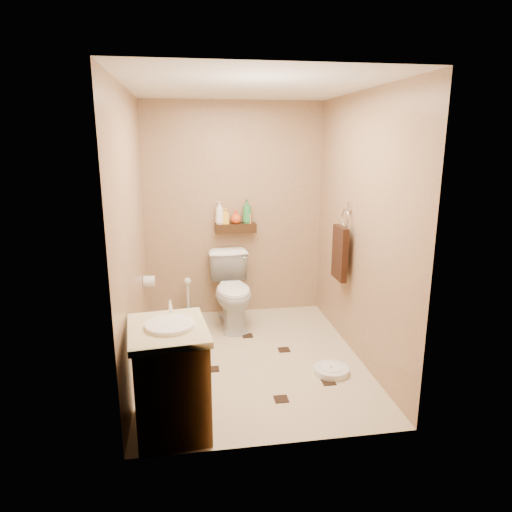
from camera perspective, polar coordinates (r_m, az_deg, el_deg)
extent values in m
plane|color=beige|center=(4.37, -0.66, -12.69)|extent=(2.50, 2.50, 0.00)
cube|color=#A57D5E|center=(5.19, -2.68, 5.64)|extent=(2.00, 0.04, 2.40)
cube|color=#A57D5E|center=(2.77, 2.97, -2.14)|extent=(2.00, 0.04, 2.40)
cube|color=#A57D5E|center=(3.95, -15.22, 2.39)|extent=(0.04, 2.50, 2.40)
cube|color=#A57D5E|center=(4.22, 12.87, 3.28)|extent=(0.04, 2.50, 2.40)
cube|color=silver|center=(3.91, -0.77, 20.44)|extent=(2.00, 2.50, 0.02)
cube|color=#34200E|center=(5.14, -2.56, 3.52)|extent=(0.46, 0.14, 0.10)
cube|color=black|center=(4.20, -5.41, -13.90)|extent=(0.11, 0.11, 0.01)
cube|color=black|center=(4.53, 3.52, -11.62)|extent=(0.11, 0.11, 0.01)
cube|color=black|center=(3.77, 3.16, -17.42)|extent=(0.11, 0.11, 0.01)
cube|color=black|center=(4.83, -7.67, -10.01)|extent=(0.11, 0.11, 0.01)
cube|color=black|center=(4.03, 9.05, -15.30)|extent=(0.11, 0.11, 0.01)
cube|color=black|center=(4.82, -1.08, -9.93)|extent=(0.11, 0.11, 0.01)
imported|color=white|center=(4.97, -2.94, -4.35)|extent=(0.48, 0.79, 0.79)
cube|color=brown|center=(3.33, -10.66, -15.16)|extent=(0.54, 0.64, 0.72)
cube|color=beige|center=(3.16, -10.99, -9.08)|extent=(0.58, 0.68, 0.05)
cylinder|color=white|center=(3.15, -10.67, -8.61)|extent=(0.33, 0.33, 0.05)
cylinder|color=silver|center=(3.31, -10.63, -6.29)|extent=(0.03, 0.03, 0.11)
cylinder|color=silver|center=(4.16, 9.38, -13.95)|extent=(0.40, 0.40, 0.06)
cylinder|color=white|center=(4.14, 9.39, -13.58)|extent=(0.18, 0.18, 0.01)
cylinder|color=#186156|center=(5.28, -8.40, -7.16)|extent=(0.11, 0.11, 0.12)
cylinder|color=silver|center=(5.20, -8.49, -4.86)|extent=(0.02, 0.02, 0.35)
sphere|color=silver|center=(5.15, -8.56, -3.14)|extent=(0.08, 0.08, 0.08)
cube|color=silver|center=(4.42, 11.63, 6.19)|extent=(0.03, 0.06, 0.08)
torus|color=silver|center=(4.43, 11.12, 4.65)|extent=(0.02, 0.19, 0.19)
cube|color=black|center=(4.48, 10.43, 0.36)|extent=(0.06, 0.30, 0.52)
cylinder|color=silver|center=(4.72, -13.21, -3.09)|extent=(0.11, 0.11, 0.11)
cylinder|color=silver|center=(4.71, -13.74, -2.41)|extent=(0.04, 0.02, 0.02)
imported|color=white|center=(5.09, -4.58, 5.42)|extent=(0.14, 0.14, 0.26)
imported|color=yellow|center=(5.11, -3.82, 5.03)|extent=(0.10, 0.10, 0.18)
imported|color=#DE4A1A|center=(5.12, -2.52, 4.91)|extent=(0.16, 0.16, 0.15)
imported|color=#2D8842|center=(5.13, -1.13, 5.60)|extent=(0.11, 0.11, 0.27)
imported|color=#EE884F|center=(5.14, -0.99, 4.98)|extent=(0.09, 0.09, 0.16)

